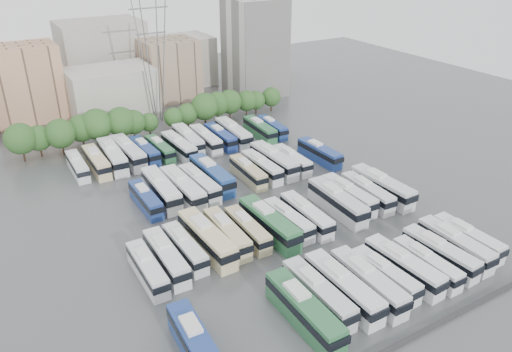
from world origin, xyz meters
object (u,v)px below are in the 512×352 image
bus_r2_s6 (212,175)px  apartment_tower (255,48)px  bus_r0_s8 (385,275)px  bus_r0_s12 (455,244)px  bus_r3_s12 (260,129)px  bus_r3_s2 (112,156)px  bus_r1_s2 (185,248)px  bus_r0_s9 (403,266)px  bus_r0_s11 (440,253)px  bus_r3_s10 (233,133)px  bus_r3_s8 (206,139)px  bus_r3_s9 (220,137)px  electricity_pylon (152,44)px  bus_r2_s10 (274,160)px  bus_r2_s13 (319,153)px  bus_r1_s1 (166,257)px  bus_r1_s11 (349,195)px  bus_r1_s13 (382,187)px  bus_r0_s6 (343,287)px  bus_r3_s3 (128,152)px  bus_r3_s5 (160,149)px  bus_r1_s10 (337,202)px  bus_r1_s0 (147,269)px  bus_r3_s4 (145,151)px  bus_r1_s3 (207,238)px  bus_r0_s10 (427,263)px  bus_r2_s4 (183,188)px  bus_r2_s11 (292,160)px  bus_r3_s0 (78,166)px  bus_r1_s4 (227,233)px  bus_r3_s6 (179,146)px  bus_r0_s5 (318,293)px  bus_r1_s5 (248,229)px  bus_r1_s7 (288,220)px  bus_r2_s8 (248,172)px  bus_r0_s0 (197,346)px  bus_r1_s6 (269,223)px  bus_r0_s4 (304,311)px  bus_r0_s13 (468,238)px  bus_r2_s2 (146,199)px  bus_r0_s7 (368,282)px  bus_r3_s7 (188,139)px

bus_r2_s6 → apartment_tower: bearing=51.1°
bus_r0_s8 → bus_r0_s12: bus_r0_s12 is taller
bus_r0_s12 → bus_r3_s12: size_ratio=1.02×
bus_r3_s2 → bus_r1_s2: bearing=-88.3°
bus_r0_s9 → bus_r0_s12: (10.10, -0.03, -0.02)m
bus_r0_s11 → bus_r3_s10: (-3.23, 54.12, 0.24)m
bus_r3_s8 → bus_r3_s9: size_ratio=1.04×
electricity_pylon → bus_r2_s10: (9.44, -37.15, -16.59)m
bus_r2_s13 → bus_r3_s9: bus_r2_s13 is taller
bus_r1_s1 → bus_r1_s11: 33.13m
bus_r1_s13 → bus_r3_s10: (-10.04, 35.56, -0.01)m
bus_r0_s8 → bus_r0_s6: bearing=173.1°
bus_r3_s3 → bus_r3_s5: bus_r3_s3 is taller
bus_r1_s1 → bus_r1_s10: size_ratio=0.90×
apartment_tower → bus_r0_s6: 89.77m
bus_r1_s0 → bus_r3_s4: (13.03, 37.91, 0.03)m
bus_r1_s3 → bus_r3_s9: size_ratio=1.18×
bus_r0_s10 → bus_r2_s6: (-13.18, 38.53, 0.40)m
bus_r2_s4 → bus_r2_s13: 29.90m
bus_r2_s11 → bus_r3_s0: 41.14m
bus_r1_s4 → bus_r3_s6: bus_r3_s6 is taller
bus_r0_s5 → bus_r3_s4: (-3.23, 53.68, -0.16)m
apartment_tower → bus_r3_s10: bearing=-128.2°
bus_r0_s11 → bus_r3_s4: size_ratio=1.04×
bus_r0_s10 → bus_r3_s2: size_ratio=0.79×
bus_r1_s5 → bus_r3_s9: (13.43, 35.10, 0.09)m
bus_r1_s2 → bus_r1_s3: bearing=-0.1°
bus_r1_s11 → bus_r2_s6: (-16.58, 18.42, 0.20)m
bus_r1_s7 → bus_r2_s8: size_ratio=0.98×
bus_r0_s0 → bus_r3_s3: bus_r3_s3 is taller
electricity_pylon → bus_r3_s2: electricity_pylon is taller
bus_r1_s6 → bus_r1_s13: bus_r1_s6 is taller
bus_r0_s8 → bus_r0_s4: bearing=179.8°
bus_r3_s3 → bus_r3_s10: size_ratio=1.01×
bus_r0_s4 → bus_r3_s9: bus_r0_s4 is taller
bus_r0_s13 → bus_r3_s3: size_ratio=0.82×
bus_r2_s6 → bus_r0_s8: bearing=-80.3°
bus_r0_s8 → bus_r1_s11: size_ratio=0.91×
bus_r2_s2 → bus_r3_s2: bus_r3_s2 is taller
electricity_pylon → bus_r0_s11: bearing=-80.3°
bus_r3_s12 → bus_r0_s7: bearing=-104.1°
bus_r0_s12 → bus_r3_s2: bearing=121.9°
bus_r0_s0 → bus_r1_s2: (6.40, 17.92, -0.21)m
bus_r0_s9 → bus_r2_s13: 38.33m
bus_r0_s8 → bus_r3_s7: bus_r3_s7 is taller
bus_r0_s4 → bus_r2_s8: 38.58m
apartment_tower → bus_r2_s13: size_ratio=2.21×
bus_r3_s4 → bus_r3_s3: bearing=174.6°
bus_r3_s5 → bus_r1_s7: bearing=-81.6°
bus_r1_s5 → bus_r2_s10: 24.64m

